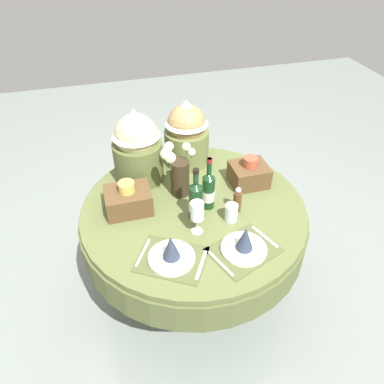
# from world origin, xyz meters

# --- Properties ---
(ground) EXTENTS (8.00, 8.00, 0.00)m
(ground) POSITION_xyz_m (0.00, 0.00, 0.00)
(ground) COLOR gray
(dining_table) EXTENTS (1.36, 1.36, 0.77)m
(dining_table) POSITION_xyz_m (0.00, 0.00, 0.63)
(dining_table) COLOR #5B6638
(dining_table) RESTS_ON ground
(place_setting_left) EXTENTS (0.43, 0.40, 0.16)m
(place_setting_left) POSITION_xyz_m (-0.22, -0.37, 0.82)
(place_setting_left) COLOR #4E562F
(place_setting_left) RESTS_ON dining_table
(place_setting_right) EXTENTS (0.41, 0.36, 0.16)m
(place_setting_right) POSITION_xyz_m (0.16, -0.41, 0.82)
(place_setting_right) COLOR #4E562F
(place_setting_right) RESTS_ON dining_table
(flower_vase) EXTENTS (0.22, 0.17, 0.37)m
(flower_vase) POSITION_xyz_m (-0.05, 0.13, 0.94)
(flower_vase) COLOR #332819
(flower_vase) RESTS_ON dining_table
(wine_bottle_left) EXTENTS (0.08, 0.08, 0.33)m
(wine_bottle_left) POSITION_xyz_m (-0.01, -0.10, 0.90)
(wine_bottle_left) COLOR #143819
(wine_bottle_left) RESTS_ON dining_table
(wine_bottle_centre) EXTENTS (0.07, 0.07, 0.34)m
(wine_bottle_centre) POSITION_xyz_m (0.08, -0.03, 0.90)
(wine_bottle_centre) COLOR #143819
(wine_bottle_centre) RESTS_ON dining_table
(wine_glass_left) EXTENTS (0.07, 0.07, 0.20)m
(wine_glass_left) POSITION_xyz_m (-0.04, -0.21, 0.92)
(wine_glass_left) COLOR silver
(wine_glass_left) RESTS_ON dining_table
(tumbler_near_right) EXTENTS (0.07, 0.07, 0.11)m
(tumbler_near_right) POSITION_xyz_m (0.17, -0.17, 0.83)
(tumbler_near_right) COLOR silver
(tumbler_near_right) RESTS_ON dining_table
(pepper_mill) EXTENTS (0.05, 0.05, 0.17)m
(pepper_mill) POSITION_xyz_m (0.23, -0.10, 0.85)
(pepper_mill) COLOR brown
(pepper_mill) RESTS_ON dining_table
(gift_tub_back_left) EXTENTS (0.31, 0.31, 0.48)m
(gift_tub_back_left) POSITION_xyz_m (-0.26, 0.37, 1.03)
(gift_tub_back_left) COLOR #566033
(gift_tub_back_left) RESTS_ON dining_table
(gift_tub_back_centre) EXTENTS (0.30, 0.30, 0.45)m
(gift_tub_back_centre) POSITION_xyz_m (0.08, 0.47, 1.01)
(gift_tub_back_centre) COLOR olive
(gift_tub_back_centre) RESTS_ON dining_table
(woven_basket_side_left) EXTENTS (0.26, 0.20, 0.20)m
(woven_basket_side_left) POSITION_xyz_m (-0.37, 0.07, 0.85)
(woven_basket_side_left) COLOR brown
(woven_basket_side_left) RESTS_ON dining_table
(woven_basket_side_right) EXTENTS (0.23, 0.20, 0.19)m
(woven_basket_side_right) POSITION_xyz_m (0.40, 0.12, 0.85)
(woven_basket_side_right) COLOR brown
(woven_basket_side_right) RESTS_ON dining_table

